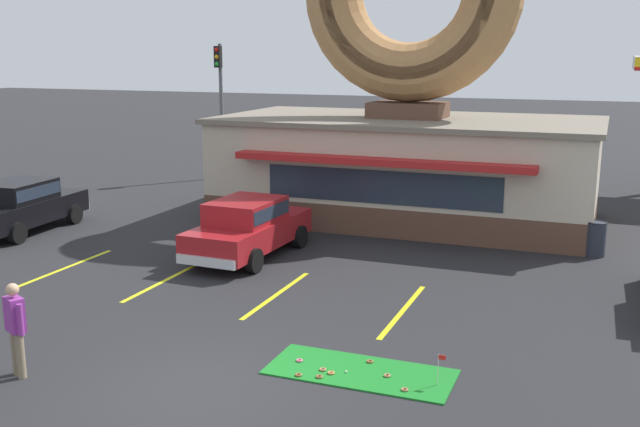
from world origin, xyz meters
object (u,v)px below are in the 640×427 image
object	(u,v)px
car_black	(21,204)
trash_bin	(595,238)
pedestrian_leather_jacket_man	(16,325)
car_red	(248,225)
golf_ball	(346,372)
traffic_light_pole	(220,93)
putting_flag_pin	(440,362)

from	to	relation	value
car_black	trash_bin	xyz separation A→B (m)	(16.64, 3.47, -0.37)
car_black	pedestrian_leather_jacket_man	size ratio (longest dim) A/B	2.79
car_red	car_black	world-z (taller)	same
golf_ball	traffic_light_pole	size ratio (longest dim) A/B	0.01
putting_flag_pin	trash_bin	xyz separation A→B (m)	(2.15, 9.61, 0.06)
golf_ball	car_black	size ratio (longest dim) A/B	0.01
pedestrian_leather_jacket_man	traffic_light_pole	world-z (taller)	traffic_light_pole
golf_ball	car_red	size ratio (longest dim) A/B	0.01
golf_ball	car_black	world-z (taller)	car_black
trash_bin	golf_ball	bearing A→B (deg)	-111.21
trash_bin	traffic_light_pole	size ratio (longest dim) A/B	0.17
putting_flag_pin	traffic_light_pole	xyz separation A→B (m)	(-13.51, 17.20, 3.27)
car_red	traffic_light_pole	world-z (taller)	traffic_light_pole
traffic_light_pole	trash_bin	bearing A→B (deg)	-25.86
car_red	traffic_light_pole	size ratio (longest dim) A/B	0.80
trash_bin	pedestrian_leather_jacket_man	bearing A→B (deg)	-127.27
golf_ball	pedestrian_leather_jacket_man	distance (m)	5.72
car_black	traffic_light_pole	world-z (taller)	traffic_light_pole
golf_ball	pedestrian_leather_jacket_man	bearing A→B (deg)	-157.93
car_black	pedestrian_leather_jacket_man	world-z (taller)	pedestrian_leather_jacket_man
pedestrian_leather_jacket_man	trash_bin	world-z (taller)	pedestrian_leather_jacket_man
car_black	pedestrian_leather_jacket_man	distance (m)	11.32
golf_ball	car_black	distance (m)	14.32
car_black	car_red	bearing A→B (deg)	-0.16
car_black	trash_bin	bearing A→B (deg)	11.80
car_black	putting_flag_pin	bearing A→B (deg)	-22.95
golf_ball	trash_bin	size ratio (longest dim) A/B	0.04
car_red	trash_bin	world-z (taller)	car_red
car_red	traffic_light_pole	bearing A→B (deg)	121.79
putting_flag_pin	traffic_light_pole	bearing A→B (deg)	128.16
pedestrian_leather_jacket_man	trash_bin	distance (m)	14.88
car_black	trash_bin	distance (m)	17.00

